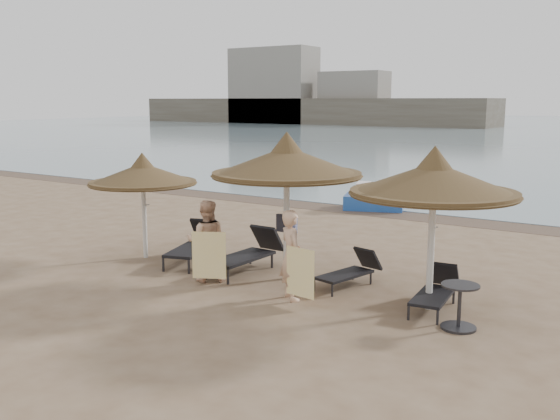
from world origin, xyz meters
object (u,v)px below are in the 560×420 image
Objects in this scene: lounger_near_left at (249,252)px; lounger_near_right at (351,270)px; palapa_left at (143,174)px; lounger_far_right at (436,290)px; palapa_right at (434,180)px; palapa_center at (287,162)px; side_table at (459,308)px; person_left at (206,234)px; person_right at (291,248)px; pedal_boat at (373,199)px; lounger_far_left at (195,244)px.

lounger_near_right is at bearing 7.01° from lounger_near_left.
palapa_left is 1.22× the size of lounger_near_left.
lounger_near_left is 4.35m from lounger_far_right.
lounger_far_right is at bearing 62.52° from palapa_right.
palapa_center reaches higher than side_table.
palapa_left is at bearing -179.26° from palapa_right.
person_right is at bearing 141.91° from person_left.
palapa_left reaches higher than side_table.
lounger_near_right is (1.36, 0.34, -2.16)m from palapa_center.
lounger_near_left is at bearing -161.84° from lounger_near_right.
palapa_center is 1.56× the size of person_right.
side_table is 5.34m from person_left.
palapa_center is at bearing 173.39° from lounger_far_right.
palapa_left is 0.81× the size of palapa_center.
lounger_far_left is at bearing -113.31° from pedal_boat.
lounger_far_right is 2.76m from person_right.
lounger_near_left is at bearing 175.37° from palapa_right.
palapa_center reaches higher than pedal_boat.
lounger_near_left is at bearing 168.22° from side_table.
pedal_boat is at bearing -121.55° from person_left.
palapa_right is at bearing -3.34° from lounger_near_right.
lounger_far_right is (5.91, -0.19, -0.07)m from lounger_far_left.
side_table is at bearing -12.37° from lounger_near_right.
lounger_near_right is 0.73× the size of pedal_boat.
lounger_near_right is 1.69m from person_right.
lounger_far_right is at bearing -1.10° from palapa_center.
palapa_left is 0.85× the size of palapa_right.
person_right is at bearing -162.66° from lounger_far_right.
palapa_right reaches higher than side_table.
pedal_boat is at bearing 68.80° from lounger_far_left.
side_table is 11.48m from pedal_boat.
palapa_right reaches higher than lounger_near_left.
palapa_center is at bearing -4.87° from lounger_near_left.
person_left is 0.87× the size of pedal_boat.
palapa_center reaches higher than lounger_far_right.
pedal_boat is at bearing 98.66° from lounger_near_left.
lounger_far_right is at bearing 128.90° from side_table.
palapa_left is at bearing 176.44° from lounger_far_right.
lounger_far_left is 0.94× the size of pedal_boat.
palapa_center is 3.35m from lounger_far_left.
person_right is (-2.39, -0.89, -1.36)m from palapa_right.
lounger_far_left is 8.75m from pedal_boat.
person_right is 10.39m from pedal_boat.
lounger_near_left is at bearing 172.94° from palapa_center.
palapa_left is at bearing -175.46° from palapa_center.
palapa_center is 1.50× the size of lounger_near_left.
palapa_left is 3.87m from palapa_center.
lounger_near_right is at bearing -14.52° from lounger_far_left.
lounger_far_right is 0.85× the size of person_right.
lounger_far_left is at bearing -177.79° from lounger_near_left.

